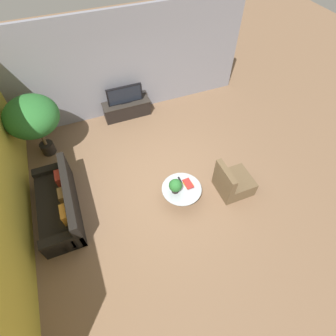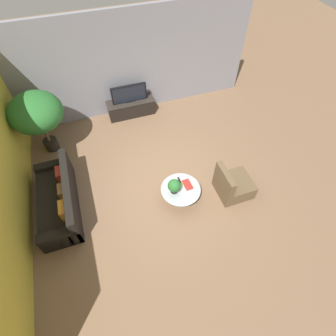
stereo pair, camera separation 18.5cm
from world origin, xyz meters
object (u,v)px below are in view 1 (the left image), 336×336
Objects in this scene: couch_by_wall at (60,205)px; armchair_wicker at (233,183)px; coffee_table at (181,191)px; potted_plant_tabletop at (175,186)px; television at (125,95)px; media_console at (127,109)px; potted_palm_tall at (32,117)px.

armchair_wicker is at bearing 77.21° from couch_by_wall.
coffee_table is at bearing 76.17° from couch_by_wall.
coffee_table is 2.43× the size of potted_plant_tabletop.
couch_by_wall is (-2.37, -2.79, -0.48)m from television.
coffee_table is (0.36, -3.47, 0.00)m from media_console.
couch_by_wall is at bearing -130.33° from media_console.
potted_palm_tall is at bearing 54.04° from armchair_wicker.
coffee_table is 4.07m from potted_palm_tall.
television reaches higher than coffee_table.
television is 1.24× the size of armchair_wicker.
couch_by_wall is at bearing 166.17° from coffee_table.
media_console is 0.68× the size of couch_by_wall.
media_console is 1.36× the size of television.
potted_plant_tabletop is at bearing -86.89° from media_console.
potted_palm_tall reaches higher than couch_by_wall.
potted_palm_tall is at bearing 136.03° from coffee_table.
television is at bearing -90.00° from media_console.
armchair_wicker is at bearing -66.40° from media_console.
media_console is at bearing 95.91° from coffee_table.
television is at bearing 95.92° from coffee_table.
potted_plant_tabletop reaches higher than coffee_table.
potted_palm_tall reaches higher than potted_plant_tabletop.
couch_by_wall is (-2.37, -2.80, 0.02)m from media_console.
media_console is at bearing 93.11° from potted_plant_tabletop.
armchair_wicker is at bearing -35.96° from potted_palm_tall.
couch_by_wall is 2.67m from potted_plant_tabletop.
couch_by_wall is 4.09m from armchair_wicker.
coffee_table is 1.09× the size of armchair_wicker.
armchair_wicker is at bearing -66.39° from television.
coffee_table is at bearing 79.50° from armchair_wicker.
armchair_wicker is at bearing -10.50° from coffee_table.
couch_by_wall is at bearing -87.02° from potted_palm_tall.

